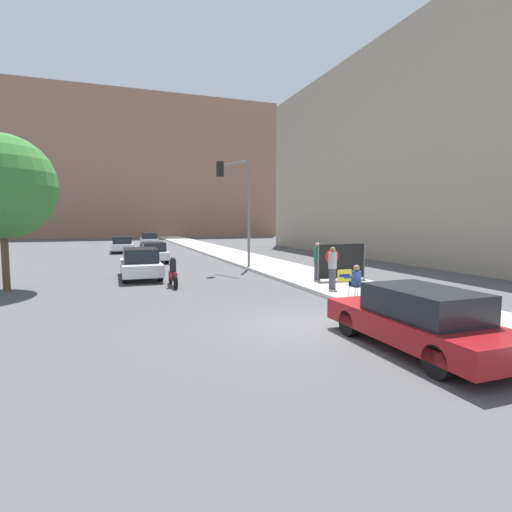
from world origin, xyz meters
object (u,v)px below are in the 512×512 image
at_px(seated_protester, 357,281).
at_px(traffic_light_pole, 239,196).
at_px(car_on_road_distant, 122,244).
at_px(parked_car_curbside, 419,319).
at_px(car_on_road_midblock, 154,252).
at_px(car_on_road_nearest, 140,263).
at_px(jogger_on_sidewalk, 332,268).
at_px(street_tree_near_curb, 1,187).
at_px(motorcycle_on_road, 173,274).
at_px(pedestrian_behind, 317,261).
at_px(protest_banner, 341,261).
at_px(car_on_road_far_lane, 149,239).

height_order(seated_protester, traffic_light_pole, traffic_light_pole).
bearing_deg(traffic_light_pole, car_on_road_distant, 111.32).
relative_size(parked_car_curbside, car_on_road_midblock, 1.04).
relative_size(car_on_road_nearest, car_on_road_distant, 0.98).
height_order(jogger_on_sidewalk, street_tree_near_curb, street_tree_near_curb).
bearing_deg(jogger_on_sidewalk, motorcycle_on_road, -6.52).
xyz_separation_m(seated_protester, street_tree_near_curb, (-12.05, 7.01, 3.44)).
distance_m(pedestrian_behind, car_on_road_midblock, 13.91).
relative_size(seated_protester, parked_car_curbside, 0.25).
distance_m(protest_banner, car_on_road_distant, 24.17).
xyz_separation_m(car_on_road_far_lane, motorcycle_on_road, (-1.56, -29.30, -0.19)).
height_order(seated_protester, car_on_road_far_lane, car_on_road_far_lane).
height_order(traffic_light_pole, motorcycle_on_road, traffic_light_pole).
height_order(car_on_road_midblock, car_on_road_distant, car_on_road_distant).
distance_m(traffic_light_pole, car_on_road_far_lane, 24.98).
bearing_deg(traffic_light_pole, protest_banner, -67.02).
bearing_deg(car_on_road_midblock, car_on_road_distant, 101.19).
relative_size(seated_protester, car_on_road_midblock, 0.26).
distance_m(traffic_light_pole, car_on_road_nearest, 6.94).
xyz_separation_m(pedestrian_behind, car_on_road_far_lane, (-4.83, 30.66, -0.29)).
bearing_deg(car_on_road_far_lane, seated_protester, -83.66).
relative_size(protest_banner, car_on_road_midblock, 0.55).
relative_size(seated_protester, car_on_road_far_lane, 0.28).
height_order(parked_car_curbside, car_on_road_distant, car_on_road_distant).
bearing_deg(car_on_road_far_lane, car_on_road_nearest, -95.93).
distance_m(parked_car_curbside, car_on_road_midblock, 22.05).
distance_m(traffic_light_pole, car_on_road_midblock, 8.49).
relative_size(jogger_on_sidewalk, protest_banner, 0.68).
bearing_deg(car_on_road_nearest, car_on_road_far_lane, 84.07).
bearing_deg(traffic_light_pole, parked_car_curbside, -92.61).
relative_size(car_on_road_distant, street_tree_near_curb, 0.73).
bearing_deg(street_tree_near_curb, protest_banner, -12.06).
bearing_deg(pedestrian_behind, car_on_road_nearest, 10.92).
relative_size(car_on_road_midblock, car_on_road_far_lane, 1.07).
distance_m(traffic_light_pole, parked_car_curbside, 15.82).
xyz_separation_m(car_on_road_nearest, car_on_road_distant, (-0.46, 17.50, -0.02)).
distance_m(car_on_road_nearest, car_on_road_distant, 17.50).
bearing_deg(car_on_road_distant, seated_protester, -75.01).
relative_size(parked_car_curbside, motorcycle_on_road, 2.18).
height_order(pedestrian_behind, parked_car_curbside, pedestrian_behind).
bearing_deg(seated_protester, parked_car_curbside, -102.55).
bearing_deg(parked_car_curbside, car_on_road_midblock, 99.41).
bearing_deg(car_on_road_midblock, pedestrian_behind, -63.82).
bearing_deg(car_on_road_nearest, protest_banner, -30.09).
xyz_separation_m(car_on_road_nearest, car_on_road_midblock, (1.42, 8.03, -0.06)).
bearing_deg(motorcycle_on_road, car_on_road_far_lane, 86.96).
xyz_separation_m(jogger_on_sidewalk, car_on_road_nearest, (-6.92, 6.85, -0.27)).
bearing_deg(street_tree_near_curb, pedestrian_behind, -10.86).
distance_m(pedestrian_behind, protest_banner, 1.09).
bearing_deg(jogger_on_sidewalk, pedestrian_behind, -78.17).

